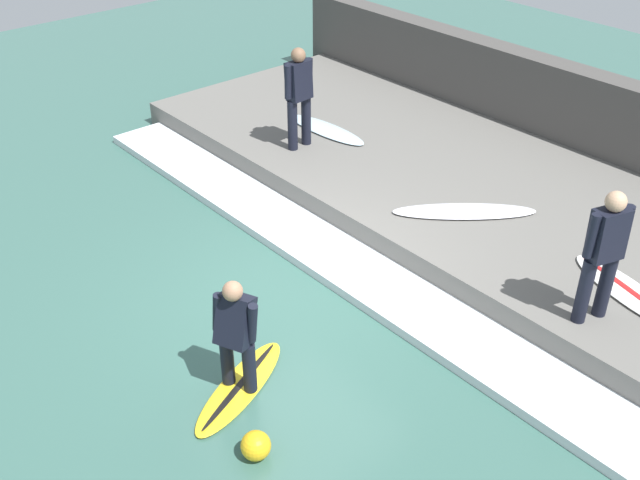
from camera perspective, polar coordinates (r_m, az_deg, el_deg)
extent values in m
plane|color=#386056|center=(9.92, -1.94, -4.31)|extent=(28.00, 28.00, 0.00)
cube|color=#66635E|center=(12.05, 11.61, 3.43)|extent=(4.40, 12.36, 0.43)
cube|color=#474442|center=(13.66, 18.47, 8.93)|extent=(0.50, 12.98, 1.70)
cube|color=silver|center=(10.39, 2.12, -1.96)|extent=(0.99, 11.74, 0.13)
ellipsoid|color=yellow|center=(8.62, -6.11, -11.07)|extent=(1.72, 1.08, 0.06)
ellipsoid|color=black|center=(8.60, -6.12, -10.91)|extent=(1.45, 0.68, 0.01)
cylinder|color=black|center=(8.32, -5.40, -9.63)|extent=(0.15, 0.15, 0.64)
cylinder|color=black|center=(8.44, -7.08, -9.03)|extent=(0.15, 0.15, 0.64)
cube|color=black|center=(7.99, -6.51, -6.10)|extent=(0.50, 0.49, 0.61)
sphere|color=#A87A5B|center=(7.76, -6.68, -3.89)|extent=(0.22, 0.22, 0.22)
cylinder|color=black|center=(7.88, -5.20, -6.34)|extent=(0.11, 0.18, 0.51)
cylinder|color=black|center=(8.07, -7.81, -5.48)|extent=(0.11, 0.18, 0.51)
cylinder|color=black|center=(12.80, -1.06, 9.12)|extent=(0.17, 0.17, 0.86)
cylinder|color=black|center=(12.60, -2.10, 8.71)|extent=(0.17, 0.17, 0.86)
cube|color=black|center=(12.42, -1.63, 12.05)|extent=(0.42, 0.30, 0.64)
sphere|color=#846047|center=(12.28, -1.66, 13.90)|extent=(0.24, 0.24, 0.24)
cylinder|color=black|center=(12.56, -0.84, 12.48)|extent=(0.12, 0.13, 0.56)
cylinder|color=black|center=(12.26, -2.44, 11.94)|extent=(0.12, 0.13, 0.56)
ellipsoid|color=silver|center=(13.42, 0.50, 8.41)|extent=(0.57, 1.80, 0.06)
cylinder|color=black|center=(9.28, 20.91, -3.20)|extent=(0.16, 0.16, 0.85)
cylinder|color=black|center=(9.09, 19.49, -3.68)|extent=(0.16, 0.16, 0.85)
cube|color=black|center=(8.80, 21.09, 0.42)|extent=(0.45, 0.36, 0.62)
sphere|color=tan|center=(8.61, 21.62, 2.74)|extent=(0.23, 0.23, 0.23)
cylinder|color=black|center=(8.93, 22.21, 0.92)|extent=(0.12, 0.12, 0.54)
cylinder|color=black|center=(8.64, 20.02, 0.30)|extent=(0.12, 0.12, 0.54)
ellipsoid|color=white|center=(9.99, 22.37, -3.60)|extent=(0.96, 1.81, 0.06)
ellipsoid|color=#B21E1E|center=(9.97, 22.41, -3.45)|extent=(0.53, 1.56, 0.01)
ellipsoid|color=silver|center=(11.06, 10.94, 2.16)|extent=(1.90, 1.71, 0.06)
sphere|color=yellow|center=(7.83, -4.91, -15.34)|extent=(0.31, 0.31, 0.31)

